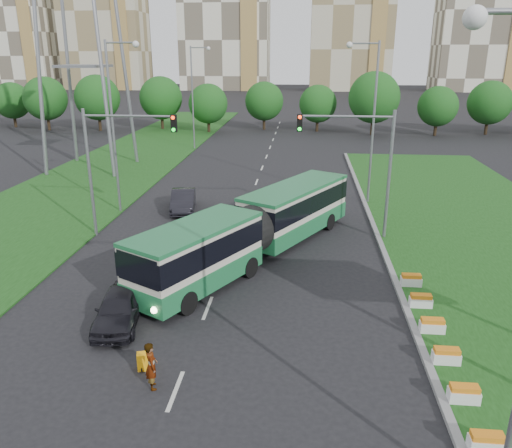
# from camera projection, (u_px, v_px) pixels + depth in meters

# --- Properties ---
(ground) EXTENTS (360.00, 360.00, 0.00)m
(ground) POSITION_uv_depth(u_px,v_px,m) (273.00, 311.00, 22.67)
(ground) COLOR black
(ground) RESTS_ON ground
(grass_median) EXTENTS (14.00, 60.00, 0.15)m
(grass_median) POSITION_uv_depth(u_px,v_px,m) (504.00, 253.00, 29.02)
(grass_median) COLOR #174212
(grass_median) RESTS_ON ground
(median_kerb) EXTENTS (0.30, 60.00, 0.18)m
(median_kerb) POSITION_uv_depth(u_px,v_px,m) (383.00, 249.00, 29.64)
(median_kerb) COLOR gray
(median_kerb) RESTS_ON ground
(left_verge) EXTENTS (12.00, 110.00, 0.10)m
(left_verge) POSITION_uv_depth(u_px,v_px,m) (102.00, 175.00, 47.83)
(left_verge) COLOR #174212
(left_verge) RESTS_ON ground
(lane_markings) EXTENTS (0.20, 100.00, 0.01)m
(lane_markings) POSITION_uv_depth(u_px,v_px,m) (252.00, 194.00, 41.79)
(lane_markings) COLOR beige
(lane_markings) RESTS_ON ground
(flower_planters) EXTENTS (1.10, 11.50, 0.60)m
(flower_planters) POSITION_uv_depth(u_px,v_px,m) (439.00, 339.00, 19.57)
(flower_planters) COLOR silver
(flower_planters) RESTS_ON grass_median
(traffic_mast_median) EXTENTS (5.76, 0.32, 8.00)m
(traffic_mast_median) POSITION_uv_depth(u_px,v_px,m) (364.00, 155.00, 29.94)
(traffic_mast_median) COLOR gray
(traffic_mast_median) RESTS_ON ground
(traffic_mast_left) EXTENTS (5.76, 0.32, 8.00)m
(traffic_mast_left) POSITION_uv_depth(u_px,v_px,m) (113.00, 153.00, 30.36)
(traffic_mast_left) COLOR gray
(traffic_mast_left) RESTS_ON ground
(street_lamps) EXTENTS (36.00, 60.00, 12.00)m
(street_lamps) POSITION_uv_depth(u_px,v_px,m) (235.00, 142.00, 30.43)
(street_lamps) COLOR gray
(street_lamps) RESTS_ON ground
(tree_line) EXTENTS (120.00, 8.00, 9.00)m
(tree_line) POSITION_uv_depth(u_px,v_px,m) (366.00, 102.00, 72.14)
(tree_line) COLOR #144B16
(tree_line) RESTS_ON ground
(apartment_tower_west) EXTENTS (26.00, 15.00, 48.00)m
(apartment_tower_west) POSITION_uv_depth(u_px,v_px,m) (103.00, 12.00, 162.11)
(apartment_tower_west) COLOR beige
(apartment_tower_west) RESTS_ON ground
(apartment_tower_cwest) EXTENTS (28.00, 15.00, 52.00)m
(apartment_tower_cwest) POSITION_uv_depth(u_px,v_px,m) (225.00, 5.00, 157.87)
(apartment_tower_cwest) COLOR silver
(apartment_tower_cwest) RESTS_ON ground
(apartment_tower_ceast) EXTENTS (25.00, 15.00, 50.00)m
(apartment_tower_ceast) POSITION_uv_depth(u_px,v_px,m) (352.00, 7.00, 154.59)
(apartment_tower_ceast) COLOR beige
(apartment_tower_ceast) RESTS_ON ground
(apartment_tower_east) EXTENTS (27.00, 15.00, 47.00)m
(apartment_tower_east) POSITION_uv_depth(u_px,v_px,m) (485.00, 11.00, 151.47)
(apartment_tower_east) COLOR silver
(apartment_tower_east) RESTS_ON ground
(midrise_west) EXTENTS (22.00, 14.00, 36.00)m
(midrise_west) POSITION_uv_depth(u_px,v_px,m) (19.00, 32.00, 166.75)
(midrise_west) COLOR silver
(midrise_west) RESTS_ON ground
(articulated_bus) EXTENTS (2.75, 17.66, 2.91)m
(articulated_bus) POSITION_uv_depth(u_px,v_px,m) (250.00, 227.00, 28.27)
(articulated_bus) COLOR beige
(articulated_bus) RESTS_ON ground
(car_left_near) EXTENTS (2.34, 4.57, 1.49)m
(car_left_near) POSITION_uv_depth(u_px,v_px,m) (119.00, 308.00, 21.40)
(car_left_near) COLOR black
(car_left_near) RESTS_ON ground
(car_left_far) EXTENTS (2.45, 4.96, 1.56)m
(car_left_far) POSITION_uv_depth(u_px,v_px,m) (183.00, 201.00, 36.97)
(car_left_far) COLOR black
(car_left_far) RESTS_ON ground
(pedestrian) EXTENTS (0.66, 0.76, 1.77)m
(pedestrian) POSITION_uv_depth(u_px,v_px,m) (151.00, 366.00, 17.19)
(pedestrian) COLOR gray
(pedestrian) RESTS_ON ground
(shopping_trolley) EXTENTS (0.39, 0.42, 0.68)m
(shopping_trolley) POSITION_uv_depth(u_px,v_px,m) (143.00, 361.00, 18.37)
(shopping_trolley) COLOR #FFA60D
(shopping_trolley) RESTS_ON ground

